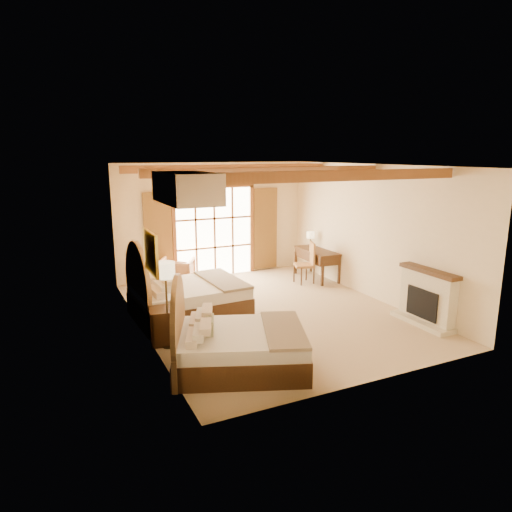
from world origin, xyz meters
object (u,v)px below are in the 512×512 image
bed_near (231,345)px  nightstand (165,325)px  desk (317,263)px  armchair (177,273)px  bed_far (181,296)px

bed_near → nightstand: size_ratio=4.04×
bed_near → desk: (4.26, 4.12, 0.02)m
nightstand → armchair: size_ratio=0.76×
nightstand → desk: size_ratio=0.42×
nightstand → desk: desk is taller
desk → bed_far: bearing=-158.4°
bed_near → nightstand: (-0.70, 1.56, -0.09)m
bed_far → armchair: 2.23m
nightstand → bed_far: bearing=70.0°
bed_far → nightstand: 1.36m
bed_near → armchair: size_ratio=3.07×
bed_near → desk: 5.93m
bed_far → desk: bed_far is taller
bed_far → armchair: size_ratio=2.77×
bed_far → desk: bearing=15.1°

